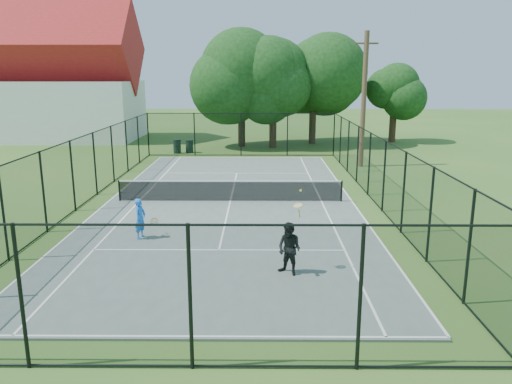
{
  "coord_description": "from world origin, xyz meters",
  "views": [
    {
      "loc": [
        1.33,
        -21.78,
        5.7
      ],
      "look_at": [
        1.18,
        -3.0,
        1.2
      ],
      "focal_mm": 35.0,
      "sensor_mm": 36.0,
      "label": 1
    }
  ],
  "objects_px": {
    "trash_bin_right": "(190,146)",
    "player_black": "(289,249)",
    "player_blue": "(140,219)",
    "trash_bin_left": "(177,146)",
    "tennis_net": "(230,190)",
    "utility_pole": "(364,99)"
  },
  "relations": [
    {
      "from": "trash_bin_left",
      "to": "player_black",
      "type": "bearing_deg",
      "value": -73.01
    },
    {
      "from": "trash_bin_right",
      "to": "player_blue",
      "type": "distance_m",
      "value": 19.52
    },
    {
      "from": "trash_bin_left",
      "to": "trash_bin_right",
      "type": "bearing_deg",
      "value": 15.05
    },
    {
      "from": "trash_bin_left",
      "to": "utility_pole",
      "type": "height_order",
      "value": "utility_pole"
    },
    {
      "from": "player_black",
      "to": "trash_bin_right",
      "type": "bearing_deg",
      "value": 104.79
    },
    {
      "from": "trash_bin_right",
      "to": "utility_pole",
      "type": "relative_size",
      "value": 0.12
    },
    {
      "from": "utility_pole",
      "to": "player_blue",
      "type": "relative_size",
      "value": 5.73
    },
    {
      "from": "trash_bin_right",
      "to": "player_blue",
      "type": "xyz_separation_m",
      "value": [
        0.99,
        -19.49,
        0.29
      ]
    },
    {
      "from": "tennis_net",
      "to": "player_black",
      "type": "bearing_deg",
      "value": -75.43
    },
    {
      "from": "trash_bin_left",
      "to": "player_blue",
      "type": "relative_size",
      "value": 0.71
    },
    {
      "from": "tennis_net",
      "to": "trash_bin_left",
      "type": "xyz_separation_m",
      "value": [
        -4.68,
        14.07,
        -0.07
      ]
    },
    {
      "from": "trash_bin_right",
      "to": "utility_pole",
      "type": "bearing_deg",
      "value": -24.86
    },
    {
      "from": "tennis_net",
      "to": "trash_bin_right",
      "type": "height_order",
      "value": "tennis_net"
    },
    {
      "from": "trash_bin_right",
      "to": "player_blue",
      "type": "height_order",
      "value": "player_blue"
    },
    {
      "from": "player_blue",
      "to": "player_black",
      "type": "height_order",
      "value": "player_black"
    },
    {
      "from": "trash_bin_left",
      "to": "utility_pole",
      "type": "relative_size",
      "value": 0.12
    },
    {
      "from": "player_blue",
      "to": "tennis_net",
      "type": "bearing_deg",
      "value": 61.45
    },
    {
      "from": "tennis_net",
      "to": "utility_pole",
      "type": "distance_m",
      "value": 12.33
    },
    {
      "from": "player_blue",
      "to": "trash_bin_left",
      "type": "bearing_deg",
      "value": 95.51
    },
    {
      "from": "trash_bin_left",
      "to": "trash_bin_right",
      "type": "distance_m",
      "value": 0.9
    },
    {
      "from": "tennis_net",
      "to": "player_blue",
      "type": "xyz_separation_m",
      "value": [
        -2.82,
        -5.19,
        0.19
      ]
    },
    {
      "from": "trash_bin_right",
      "to": "player_black",
      "type": "relative_size",
      "value": 0.39
    }
  ]
}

